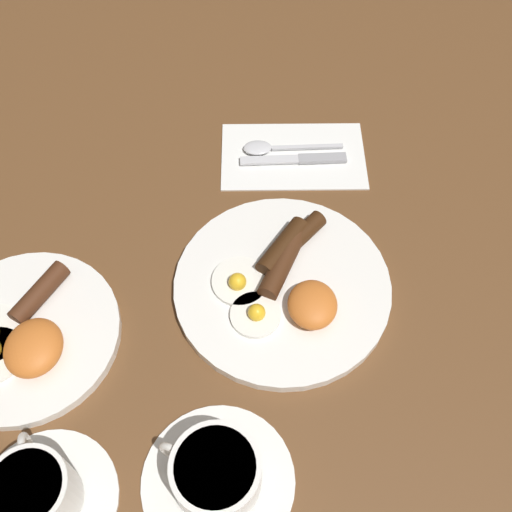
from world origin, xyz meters
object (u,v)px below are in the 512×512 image
at_px(breakfast_plate_near, 283,284).
at_px(spoon, 269,148).
at_px(breakfast_plate_far, 24,335).
at_px(knife, 300,159).
at_px(teacup_far, 38,495).
at_px(teacup_near, 216,475).

distance_m(breakfast_plate_near, spoon, 0.24).
relative_size(breakfast_plate_far, spoon, 1.54).
bearing_deg(spoon, knife, 151.92).
distance_m(teacup_far, knife, 0.56).
distance_m(teacup_far, spoon, 0.56).
bearing_deg(teacup_far, knife, -28.90).
distance_m(breakfast_plate_far, teacup_far, 0.20).
xyz_separation_m(breakfast_plate_far, knife, (0.31, -0.34, -0.01)).
bearing_deg(breakfast_plate_far, breakfast_plate_near, -74.97).
bearing_deg(spoon, teacup_near, 80.24).
relative_size(breakfast_plate_near, knife, 1.75).
height_order(teacup_near, knife, teacup_near).
bearing_deg(breakfast_plate_near, knife, -5.86).
distance_m(breakfast_plate_far, spoon, 0.44).
distance_m(breakfast_plate_near, knife, 0.22).
height_order(teacup_far, knife, teacup_far).
bearing_deg(knife, breakfast_plate_far, 37.54).
bearing_deg(teacup_far, breakfast_plate_near, -42.59).
relative_size(breakfast_plate_near, spoon, 1.83).
distance_m(breakfast_plate_far, teacup_near, 0.30).
relative_size(knife, spoon, 1.05).
height_order(knife, spoon, spoon).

